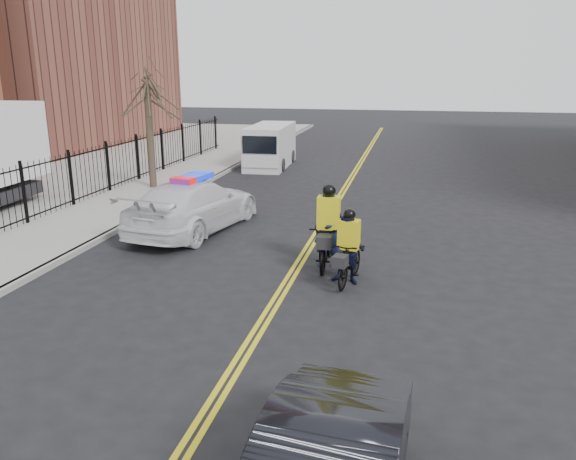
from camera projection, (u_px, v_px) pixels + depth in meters
The scene contains 12 objects.
ground at pixel (276, 301), 11.99m from camera, with size 120.00×120.00×0.00m, color black.
center_line_left at pixel (328, 212), 19.52m from camera, with size 0.10×60.00×0.01m, color gold.
center_line_right at pixel (333, 212), 19.48m from camera, with size 0.10×60.00×0.01m, color gold.
sidewalk at pixel (133, 199), 21.04m from camera, with size 3.00×60.00×0.15m, color gray.
curb at pixel (170, 201), 20.73m from camera, with size 0.20×60.00×0.15m, color gray.
iron_fence at pixel (94, 174), 21.10m from camera, with size 0.12×28.00×2.00m, color black, non-canonical shape.
warehouse_far at pixel (26, 35), 37.38m from camera, with size 14.00×18.00×14.00m, color brown.
street_tree at pixel (148, 102), 21.99m from camera, with size 3.20×3.20×4.80m.
police_cruiser at pixel (194, 205), 17.06m from camera, with size 3.04×5.69×1.73m.
cargo_van at pixel (270, 147), 28.35m from camera, with size 2.10×5.05×2.08m.
cyclist_near at pixel (328, 238), 13.93m from camera, with size 0.81×2.17×2.10m.
cyclist_far at pixel (348, 254), 12.84m from camera, with size 0.88×1.81×1.77m.
Camera 1 is at (2.66, -10.79, 4.77)m, focal length 35.00 mm.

